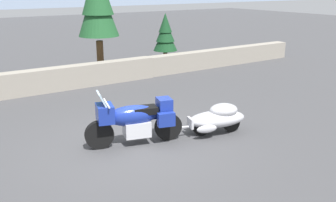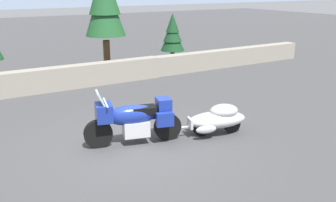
# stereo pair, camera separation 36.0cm
# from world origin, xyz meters

# --- Properties ---
(ground_plane) EXTENTS (80.00, 80.00, 0.00)m
(ground_plane) POSITION_xyz_m (0.00, 0.00, 0.00)
(ground_plane) COLOR #424244
(stone_guard_wall) EXTENTS (24.00, 0.60, 0.91)m
(stone_guard_wall) POSITION_xyz_m (-0.37, 5.88, 0.42)
(stone_guard_wall) COLOR gray
(stone_guard_wall) RESTS_ON ground
(touring_motorcycle) EXTENTS (2.27, 1.10, 1.33)m
(touring_motorcycle) POSITION_xyz_m (0.16, 0.10, 0.62)
(touring_motorcycle) COLOR black
(touring_motorcycle) RESTS_ON ground
(car_shaped_trailer) EXTENTS (2.22, 1.07, 0.76)m
(car_shaped_trailer) POSITION_xyz_m (2.21, -0.45, 0.41)
(car_shaped_trailer) COLOR black
(car_shaped_trailer) RESTS_ON ground
(pine_tree_far_right) EXTENTS (1.06, 1.06, 2.43)m
(pine_tree_far_right) POSITION_xyz_m (5.48, 6.89, 1.52)
(pine_tree_far_right) COLOR brown
(pine_tree_far_right) RESTS_ON ground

